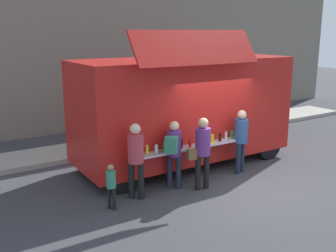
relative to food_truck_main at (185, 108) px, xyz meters
name	(u,v)px	position (x,y,z in m)	size (l,w,h in m)	color
ground_plane	(242,187)	(0.17, -2.23, -1.65)	(60.00, 60.00, 0.00)	#38383D
curb_strip	(20,161)	(-4.00, 2.62, -1.57)	(28.00, 1.60, 0.15)	#9E998E
building_behind	(11,1)	(-3.00, 6.52, 3.13)	(32.00, 2.40, 9.55)	slate
food_truck_main	(185,108)	(0.00, 0.00, 0.00)	(6.18, 2.89, 3.78)	red
trash_bin	(240,115)	(4.35, 2.32, -1.13)	(0.60, 0.60, 1.04)	#2C6536
customer_front_ordering	(202,148)	(-0.75, -1.79, -0.60)	(0.58, 0.36, 1.77)	black
customer_mid_with_backpack	(174,148)	(-1.30, -1.39, -0.62)	(0.53, 0.51, 1.68)	#1F2434
customer_rear_waiting	(136,154)	(-2.34, -1.42, -0.59)	(0.36, 0.36, 1.77)	black
customer_extra_browsing	(241,136)	(0.82, -1.45, -0.62)	(0.35, 0.35, 1.73)	#1D2539
child_near_queue	(111,183)	(-3.07, -1.63, -1.04)	(0.21, 0.21, 1.02)	black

